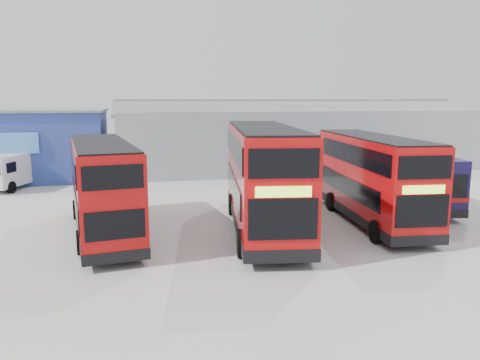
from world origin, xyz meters
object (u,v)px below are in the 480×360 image
at_px(double_decker_centre, 263,179).
at_px(double_decker_left, 103,189).
at_px(single_decker_blue, 399,175).
at_px(double_decker_right, 371,179).
at_px(maintenance_shed, 292,137).
at_px(panel_van, 12,169).
at_px(office_block, 22,144).

bearing_deg(double_decker_centre, double_decker_left, -177.11).
xyz_separation_m(double_decker_left, single_decker_blue, (16.47, 3.62, -0.53)).
distance_m(double_decker_centre, double_decker_right, 5.46).
bearing_deg(double_decker_right, maintenance_shed, 87.76).
height_order(maintenance_shed, double_decker_centre, maintenance_shed).
relative_size(double_decker_left, double_decker_centre, 0.87).
bearing_deg(panel_van, double_decker_right, -14.64).
height_order(maintenance_shed, single_decker_blue, maintenance_shed).
distance_m(double_decker_left, double_decker_right, 12.47).
height_order(office_block, panel_van, office_block).
height_order(maintenance_shed, double_decker_right, maintenance_shed).
height_order(double_decker_centre, double_decker_right, double_decker_centre).
relative_size(office_block, maintenance_shed, 0.40).
bearing_deg(single_decker_blue, double_decker_right, 56.19).
relative_size(office_block, double_decker_centre, 1.08).
xyz_separation_m(double_decker_centre, double_decker_right, (5.45, 0.21, -0.26)).
relative_size(double_decker_right, single_decker_blue, 0.88).
bearing_deg(maintenance_shed, double_decker_centre, -112.22).
distance_m(office_block, double_decker_centre, 22.54).
distance_m(double_decker_left, panel_van, 14.58).
bearing_deg(double_decker_left, office_block, -76.08).
relative_size(double_decker_left, panel_van, 1.73).
bearing_deg(panel_van, double_decker_centre, -24.43).
bearing_deg(maintenance_shed, double_decker_right, -97.62).
bearing_deg(maintenance_shed, single_decker_blue, -84.84).
xyz_separation_m(single_decker_blue, panel_van, (-23.20, 9.29, -0.20)).
height_order(maintenance_shed, panel_van, maintenance_shed).
height_order(office_block, maintenance_shed, maintenance_shed).
distance_m(office_block, single_decker_blue, 26.99).
bearing_deg(panel_van, office_block, 112.91).
bearing_deg(office_block, double_decker_right, -42.05).
relative_size(maintenance_shed, double_decker_right, 3.04).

